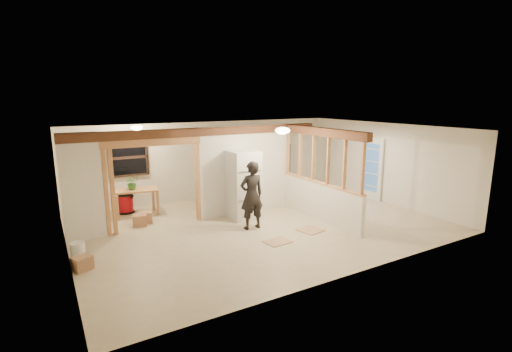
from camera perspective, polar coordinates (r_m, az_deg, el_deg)
floor at (r=9.77m, az=0.77°, el=-7.52°), size 9.00×6.50×0.01m
ceiling at (r=9.24m, az=0.81°, el=7.29°), size 9.00×6.50×0.01m
wall_back at (r=12.28m, az=-7.05°, el=2.46°), size 9.00×0.01×2.50m
wall_front at (r=6.94m, az=14.81°, el=-5.20°), size 9.00×0.01×2.50m
wall_left at (r=8.15m, az=-27.53°, el=-3.63°), size 0.01×6.50×2.50m
wall_right at (r=12.32m, az=19.05°, el=1.93°), size 0.01×6.50×2.50m
partition_left_stub at (r=9.34m, az=-25.19°, el=-1.57°), size 0.90×0.12×2.50m
partition_center at (r=10.55m, az=-1.63°, el=0.99°), size 2.80×0.12×2.50m
doorway_frame at (r=9.64m, az=-15.34°, el=-1.38°), size 2.46×0.14×2.20m
header_beam_back at (r=9.88m, az=-7.84°, el=6.77°), size 7.00×0.18×0.22m
header_beam_right at (r=9.86m, az=10.08°, el=6.69°), size 0.18×3.30×0.22m
pony_wall at (r=10.20m, az=9.70°, el=-3.88°), size 0.12×3.20×1.00m
stud_partition at (r=9.95m, az=9.93°, el=2.56°), size 0.14×3.20×1.32m
window_back at (r=11.40m, az=-19.02°, el=2.70°), size 1.12×0.10×1.10m
french_door at (r=12.57m, az=17.36°, el=1.06°), size 0.12×0.86×2.00m
ceiling_dome_main at (r=8.99m, az=4.12°, el=7.00°), size 0.36×0.36×0.16m
ceiling_dome_util at (r=10.47m, az=-17.87°, el=7.15°), size 0.32×0.32×0.14m
hanging_bulb at (r=9.94m, az=-14.05°, el=5.41°), size 0.07×0.07×0.07m
refrigerator at (r=10.10m, az=-1.94°, el=-1.34°), size 0.77×0.75×1.86m
woman at (r=9.25m, az=-0.67°, el=-2.99°), size 0.64×0.43×1.73m
work_table at (r=10.97m, az=-17.96°, el=-3.86°), size 1.29×0.83×0.75m
potted_plant at (r=10.82m, az=-18.51°, el=-0.95°), size 0.41×0.36×0.41m
shop_vac at (r=11.28m, az=-19.47°, el=-3.80°), size 0.51×0.51×0.65m
bookshelf at (r=13.39m, az=3.55°, el=1.38°), size 0.81×0.27×1.61m
bucket at (r=8.56m, az=-25.71°, el=-10.31°), size 0.36×0.36×0.36m
box_util_a at (r=10.12m, az=-17.45°, el=-6.50°), size 0.39×0.35×0.29m
box_util_b at (r=10.31m, az=-16.58°, el=-6.09°), size 0.37×0.37×0.29m
box_front at (r=8.03m, az=-25.14°, el=-12.05°), size 0.41×0.38×0.27m
floor_panel_near at (r=9.46m, az=8.38°, el=-8.22°), size 0.63×0.63×0.02m
floor_panel_far at (r=8.66m, az=3.32°, el=-10.05°), size 0.60×0.50×0.02m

